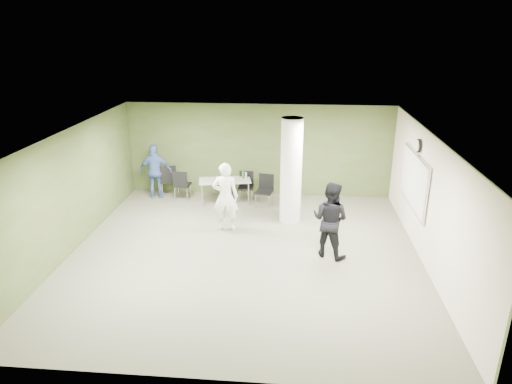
# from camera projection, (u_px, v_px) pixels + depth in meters

# --- Properties ---
(floor) EXTENTS (8.00, 8.00, 0.00)m
(floor) POSITION_uv_depth(u_px,v_px,m) (245.00, 254.00, 10.55)
(floor) COLOR #5A5947
(floor) RESTS_ON ground
(ceiling) EXTENTS (8.00, 8.00, 0.00)m
(ceiling) POSITION_uv_depth(u_px,v_px,m) (244.00, 135.00, 9.58)
(ceiling) COLOR white
(ceiling) RESTS_ON wall_back
(wall_back) EXTENTS (8.00, 2.80, 0.02)m
(wall_back) POSITION_uv_depth(u_px,v_px,m) (259.00, 150.00, 13.80)
(wall_back) COLOR #424D24
(wall_back) RESTS_ON floor
(wall_left) EXTENTS (0.02, 8.00, 2.80)m
(wall_left) POSITION_uv_depth(u_px,v_px,m) (70.00, 192.00, 10.39)
(wall_left) COLOR #424D24
(wall_left) RESTS_ON floor
(wall_right_cream) EXTENTS (0.02, 8.00, 2.80)m
(wall_right_cream) POSITION_uv_depth(u_px,v_px,m) (430.00, 203.00, 9.74)
(wall_right_cream) COLOR beige
(wall_right_cream) RESTS_ON floor
(column) EXTENTS (0.56, 0.56, 2.80)m
(column) POSITION_uv_depth(u_px,v_px,m) (291.00, 171.00, 11.85)
(column) COLOR silver
(column) RESTS_ON floor
(whiteboard) EXTENTS (0.05, 2.30, 1.30)m
(whiteboard) POSITION_uv_depth(u_px,v_px,m) (414.00, 181.00, 10.83)
(whiteboard) COLOR silver
(whiteboard) RESTS_ON wall_right_cream
(wall_clock) EXTENTS (0.06, 0.32, 0.32)m
(wall_clock) POSITION_uv_depth(u_px,v_px,m) (418.00, 146.00, 10.54)
(wall_clock) COLOR black
(wall_clock) RESTS_ON wall_right_cream
(folding_table) EXTENTS (1.60, 0.94, 0.96)m
(folding_table) POSITION_uv_depth(u_px,v_px,m) (226.00, 181.00, 13.36)
(folding_table) COLOR #9A9A94
(folding_table) RESTS_ON floor
(wastebasket) EXTENTS (0.26, 0.26, 0.30)m
(wastebasket) POSITION_uv_depth(u_px,v_px,m) (225.00, 195.00, 13.72)
(wastebasket) COLOR #4C4C4C
(wastebasket) RESTS_ON floor
(chair_back_left) EXTENTS (0.65, 0.65, 1.00)m
(chair_back_left) POSITION_uv_depth(u_px,v_px,m) (168.00, 178.00, 13.90)
(chair_back_left) COLOR black
(chair_back_left) RESTS_ON floor
(chair_back_right) EXTENTS (0.48, 0.48, 0.92)m
(chair_back_right) POSITION_uv_depth(u_px,v_px,m) (181.00, 183.00, 13.59)
(chair_back_right) COLOR black
(chair_back_right) RESTS_ON floor
(chair_table_left) EXTENTS (0.44, 0.44, 0.89)m
(chair_table_left) POSITION_uv_depth(u_px,v_px,m) (246.00, 184.00, 13.58)
(chair_table_left) COLOR black
(chair_table_left) RESTS_ON floor
(chair_table_right) EXTENTS (0.55, 0.55, 0.93)m
(chair_table_right) POSITION_uv_depth(u_px,v_px,m) (265.00, 188.00, 13.17)
(chair_table_right) COLOR black
(chair_table_right) RESTS_ON floor
(woman_white) EXTENTS (0.67, 0.46, 1.79)m
(woman_white) POSITION_uv_depth(u_px,v_px,m) (225.00, 197.00, 11.51)
(woman_white) COLOR white
(woman_white) RESTS_ON floor
(man_black) EXTENTS (1.07, 1.00, 1.77)m
(man_black) POSITION_uv_depth(u_px,v_px,m) (330.00, 220.00, 10.20)
(man_black) COLOR black
(man_black) RESTS_ON floor
(man_blue) EXTENTS (1.02, 0.53, 1.67)m
(man_blue) POSITION_uv_depth(u_px,v_px,m) (156.00, 171.00, 13.69)
(man_blue) COLOR #4462AA
(man_blue) RESTS_ON floor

